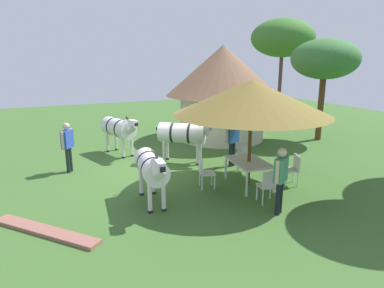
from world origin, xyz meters
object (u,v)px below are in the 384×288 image
Objects in this scene: guest_behind_table at (232,137)px; zebra_by_umbrella at (119,128)px; patio_chair_near_lawn at (293,168)px; acacia_tree_left_background at (325,60)px; zebra_toward_hut at (152,168)px; patio_chair_east_end at (269,184)px; patio_dining_table at (249,164)px; patio_chair_near_hut at (204,171)px; guest_beside_umbrella at (281,175)px; patio_chair_west_end at (244,156)px; zebra_nearest_camera at (183,134)px; standing_watcher at (68,143)px; thatched_hut at (222,86)px; acacia_tree_behind_hut at (283,38)px; shade_umbrella at (252,97)px.

guest_behind_table is 0.77× the size of zebra_by_umbrella.
patio_chair_near_lawn is 7.06m from acacia_tree_left_background.
patio_chair_east_end is at bearing 161.22° from zebra_toward_hut.
guest_behind_table is 4.41m from zebra_by_umbrella.
patio_chair_near_hut reaches higher than patio_dining_table.
patio_chair_west_end is at bearing 40.29° from guest_beside_umbrella.
zebra_nearest_camera is at bearing 115.38° from zebra_by_umbrella.
guest_behind_table is 5.42m from standing_watcher.
zebra_by_umbrella is at bearing -81.82° from thatched_hut.
patio_dining_table is 0.77× the size of zebra_by_umbrella.
acacia_tree_behind_hut is (-2.57, 9.53, 3.61)m from zebra_by_umbrella.
acacia_tree_left_background is at bearing -129.88° from patio_chair_west_end.
guest_behind_table is (-1.82, 0.53, -1.57)m from shade_umbrella.
thatched_hut is 5.62× the size of patio_chair_near_lawn.
acacia_tree_left_background is at bearing 48.53° from patio_chair_east_end.
acacia_tree_behind_hut reaches higher than shade_umbrella.
zebra_toward_hut is 12.90m from acacia_tree_behind_hut.
patio_chair_east_end is (1.64, 1.01, 0.00)m from patio_chair_near_hut.
patio_dining_table is 0.86× the size of zebra_nearest_camera.
guest_beside_umbrella is at bearing -91.12° from patio_chair_east_end.
acacia_tree_behind_hut reaches higher than guest_behind_table.
zebra_toward_hut is at bearing 45.71° from patio_chair_west_end.
guest_beside_umbrella is (1.42, -1.62, 0.46)m from patio_chair_near_lawn.
zebra_toward_hut is (5.62, -5.16, -1.43)m from thatched_hut.
shade_umbrella reaches higher than standing_watcher.
acacia_tree_left_background is (-0.70, 6.97, 2.50)m from zebra_nearest_camera.
standing_watcher is 12.72m from acacia_tree_behind_hut.
zebra_by_umbrella is (0.70, -4.86, -1.37)m from thatched_hut.
zebra_nearest_camera is (-4.78, -0.44, 0.07)m from guest_beside_umbrella.
patio_dining_table is at bearing 123.69° from shade_umbrella.
shade_umbrella is at bearing -59.66° from acacia_tree_left_background.
thatched_hut is 3.09× the size of guest_beside_umbrella.
zebra_nearest_camera reaches higher than patio_chair_west_end.
acacia_tree_behind_hut is at bearing 111.89° from thatched_hut.
patio_dining_table is 5.80m from standing_watcher.
shade_umbrella reaches higher than patio_chair_west_end.
thatched_hut is 5.62× the size of patio_chair_east_end.
patio_chair_near_hut is at bearing 79.51° from guest_beside_umbrella.
acacia_tree_left_background is at bearing 133.66° from zebra_nearest_camera.
standing_watcher is (-1.65, -5.17, -0.03)m from guest_behind_table.
zebra_toward_hut is at bearing 2.16° from zebra_nearest_camera.
guest_beside_umbrella is (7.46, -2.60, -1.40)m from thatched_hut.
standing_watcher is at bearing 145.01° from guest_behind_table.
patio_chair_near_hut is 4.75m from zebra_by_umbrella.
patio_chair_east_end is 0.55× the size of guest_beside_umbrella.
acacia_tree_left_background is at bearing 7.93° from guest_beside_umbrella.
zebra_toward_hut is (4.93, -0.30, -0.06)m from zebra_by_umbrella.
zebra_by_umbrella is (-3.06, -3.17, 0.01)m from guest_behind_table.
guest_behind_table is at bearing 163.84° from shade_umbrella.
acacia_tree_behind_hut is (-7.91, 5.65, 4.11)m from patio_chair_near_lawn.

